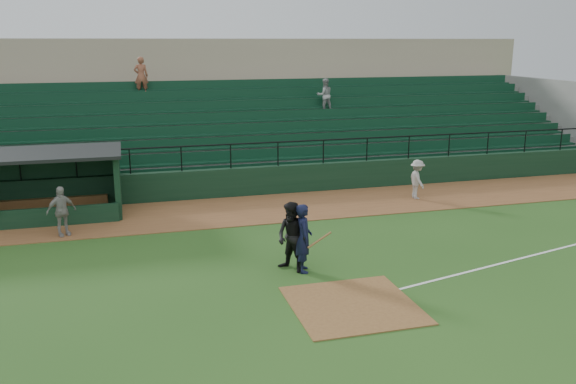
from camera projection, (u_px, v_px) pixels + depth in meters
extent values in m
plane|color=#274F19|center=(339.00, 290.00, 15.55)|extent=(90.00, 90.00, 0.00)
cube|color=brown|center=(267.00, 208.00, 23.02)|extent=(40.00, 4.00, 0.03)
cube|color=brown|center=(353.00, 305.00, 14.61)|extent=(3.00, 3.00, 0.03)
cube|color=white|center=(565.00, 247.00, 18.73)|extent=(17.49, 4.44, 0.01)
cube|color=black|center=(255.00, 181.00, 24.93)|extent=(36.00, 0.35, 1.20)
cylinder|color=black|center=(254.00, 143.00, 24.54)|extent=(36.00, 0.06, 0.06)
cube|color=slate|center=(233.00, 135.00, 29.21)|extent=(36.00, 9.00, 3.60)
cube|color=#0F3721|center=(235.00, 127.00, 28.63)|extent=(34.56, 8.00, 4.05)
cube|color=slate|center=(546.00, 117.00, 33.82)|extent=(0.35, 9.50, 4.20)
cube|color=tan|center=(213.00, 95.00, 34.94)|extent=(38.00, 3.00, 6.40)
cube|color=slate|center=(218.00, 89.00, 32.95)|extent=(36.00, 2.00, 0.20)
imported|color=#A4A4A4|center=(325.00, 95.00, 30.81)|extent=(0.83, 0.65, 1.71)
imported|color=#9C5439|center=(141.00, 76.00, 30.08)|extent=(0.70, 0.46, 1.92)
cube|color=black|center=(1.00, 181.00, 22.47)|extent=(8.50, 0.20, 2.30)
cube|color=black|center=(118.00, 182.00, 22.35)|extent=(0.20, 2.60, 2.30)
cube|color=olive|center=(2.00, 207.00, 22.32)|extent=(7.65, 0.40, 0.50)
imported|color=black|center=(304.00, 238.00, 16.57)|extent=(0.58, 0.78, 1.95)
cylinder|color=olive|center=(320.00, 240.00, 16.49)|extent=(0.79, 0.34, 0.35)
imported|color=black|center=(292.00, 237.00, 16.58)|extent=(1.18, 1.22, 1.98)
imported|color=#A59F9A|center=(417.00, 179.00, 24.21)|extent=(0.64, 1.06, 1.60)
imported|color=#9A9490|center=(61.00, 211.00, 19.58)|extent=(1.06, 0.80, 1.67)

